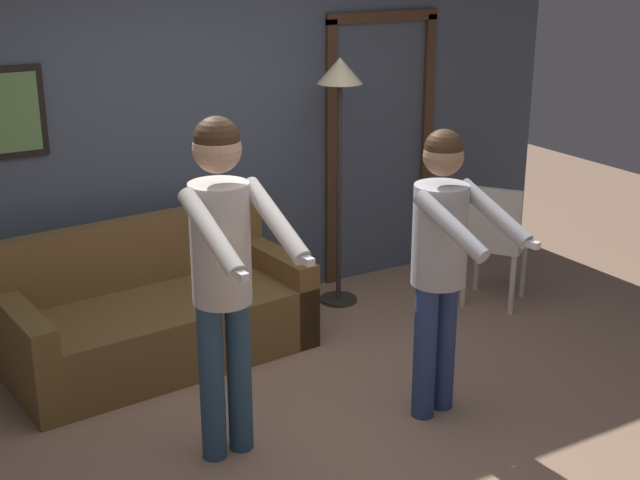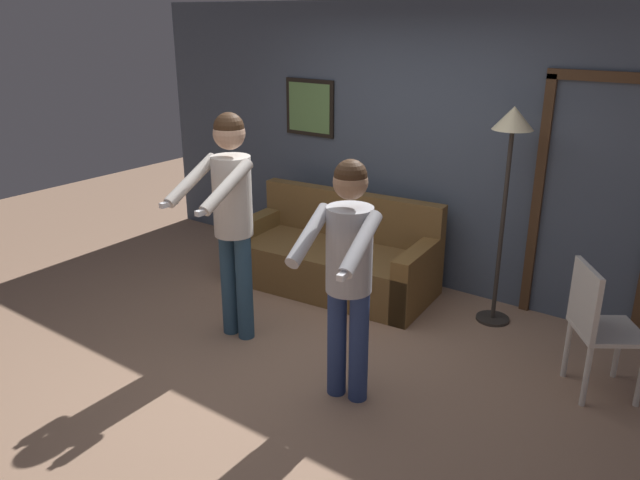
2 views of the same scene
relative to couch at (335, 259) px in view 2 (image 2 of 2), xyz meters
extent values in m
plane|color=#A67F64|center=(0.47, -1.34, -0.28)|extent=(12.00, 12.00, 0.00)
cube|color=#4A5667|center=(0.47, 0.64, 1.02)|extent=(6.40, 0.06, 2.60)
cube|color=black|center=(-0.74, 0.59, 1.30)|extent=(0.59, 0.02, 0.57)
cube|color=#669351|center=(-0.74, 0.58, 1.30)|extent=(0.51, 0.01, 0.49)
cube|color=#4C331E|center=(1.65, 0.59, 0.74)|extent=(0.08, 0.04, 2.04)
cube|color=#4C331E|center=(2.10, 0.59, 1.76)|extent=(0.98, 0.04, 0.08)
cube|color=brown|center=(0.00, -0.04, -0.07)|extent=(1.97, 1.02, 0.42)
cube|color=brown|center=(-0.03, 0.31, 0.37)|extent=(1.90, 0.31, 0.45)
cube|color=brown|center=(-0.86, -0.12, 0.01)|extent=(0.24, 0.86, 0.58)
cube|color=brown|center=(0.87, 0.04, 0.01)|extent=(0.24, 0.86, 0.58)
cylinder|color=#332D28|center=(1.50, 0.23, -0.27)|extent=(0.28, 0.28, 0.02)
cylinder|color=#332D28|center=(1.50, 0.23, 0.55)|extent=(0.04, 0.04, 1.61)
cone|color=#F9EAB7|center=(1.50, 0.23, 1.45)|extent=(0.32, 0.32, 0.18)
cylinder|color=#2F516D|center=(-0.16, -1.25, 0.16)|extent=(0.13, 0.13, 0.87)
cylinder|color=#2F516D|center=(0.00, -1.24, 0.16)|extent=(0.13, 0.13, 0.87)
cylinder|color=silver|center=(-0.08, -1.25, 0.90)|extent=(0.30, 0.30, 0.62)
sphere|color=tan|center=(-0.08, -1.25, 1.38)|extent=(0.24, 0.24, 0.24)
sphere|color=#382314|center=(-0.08, -1.25, 1.42)|extent=(0.23, 0.23, 0.23)
cylinder|color=silver|center=(-0.24, -1.50, 1.06)|extent=(0.12, 0.53, 0.32)
cube|color=white|center=(-0.23, -1.74, 0.94)|extent=(0.05, 0.15, 0.04)
cylinder|color=silver|center=(0.10, -1.48, 1.06)|extent=(0.12, 0.53, 0.32)
cube|color=white|center=(0.11, -1.72, 0.94)|extent=(0.05, 0.15, 0.04)
cylinder|color=navy|center=(1.04, -1.46, 0.12)|extent=(0.13, 0.13, 0.79)
cylinder|color=navy|center=(1.20, -1.43, 0.12)|extent=(0.13, 0.13, 0.79)
cylinder|color=#B2B2B7|center=(1.12, -1.45, 0.80)|extent=(0.30, 0.30, 0.56)
sphere|color=#9E7556|center=(1.12, -1.45, 1.24)|extent=(0.22, 0.22, 0.22)
sphere|color=#382314|center=(1.12, -1.45, 1.28)|extent=(0.21, 0.21, 0.21)
cylinder|color=#B2B2B7|center=(0.99, -1.70, 0.94)|extent=(0.17, 0.49, 0.30)
cylinder|color=#B2B2B7|center=(1.32, -1.64, 0.94)|extent=(0.17, 0.49, 0.30)
cube|color=white|center=(1.36, -1.86, 0.83)|extent=(0.07, 0.15, 0.04)
cylinder|color=silver|center=(2.55, -0.11, -0.05)|extent=(0.04, 0.04, 0.45)
cylinder|color=silver|center=(2.46, -0.61, -0.05)|extent=(0.04, 0.04, 0.45)
cylinder|color=silver|center=(2.25, -0.31, -0.05)|extent=(0.04, 0.04, 0.45)
cube|color=silver|center=(2.51, -0.36, 0.19)|extent=(0.59, 0.59, 0.03)
cube|color=silver|center=(2.35, -0.47, 0.43)|extent=(0.27, 0.36, 0.45)
camera|label=1|loc=(-1.74, -5.06, 2.33)|focal=50.00mm
camera|label=2|loc=(3.15, -4.53, 2.20)|focal=35.00mm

